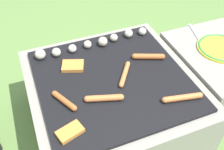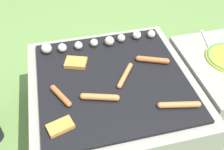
# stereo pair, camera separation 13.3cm
# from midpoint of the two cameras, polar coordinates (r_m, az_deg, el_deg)

# --- Properties ---
(ground_plane) EXTENTS (14.00, 14.00, 0.00)m
(ground_plane) POSITION_cam_midpoint_polar(r_m,az_deg,el_deg) (1.64, 2.36, -10.59)
(ground_plane) COLOR #608442
(grill) EXTENTS (0.85, 0.85, 0.39)m
(grill) POSITION_cam_midpoint_polar(r_m,az_deg,el_deg) (1.49, 2.57, -6.21)
(grill) COLOR gray
(grill) RESTS_ON ground_plane
(side_ledge) EXTENTS (0.49, 0.60, 0.39)m
(side_ledge) POSITION_cam_midpoint_polar(r_m,az_deg,el_deg) (1.74, 24.91, -2.23)
(side_ledge) COLOR gray
(side_ledge) RESTS_ON ground_plane
(sausage_front_center) EXTENTS (0.20, 0.06, 0.03)m
(sausage_front_center) POSITION_cam_midpoint_polar(r_m,az_deg,el_deg) (1.26, 17.41, -6.37)
(sausage_front_center) COLOR #C6753D
(sausage_front_center) RESTS_ON grill
(sausage_front_left) EXTENTS (0.18, 0.08, 0.03)m
(sausage_front_left) POSITION_cam_midpoint_polar(r_m,az_deg,el_deg) (1.23, 0.40, -4.98)
(sausage_front_left) COLOR #C6753D
(sausage_front_left) RESTS_ON grill
(sausage_mid_right) EXTENTS (0.17, 0.09, 0.03)m
(sausage_mid_right) POSITION_cam_midpoint_polar(r_m,az_deg,el_deg) (1.45, 11.40, 3.14)
(sausage_mid_right) COLOR #B7602D
(sausage_mid_right) RESTS_ON grill
(sausage_back_center) EXTENTS (0.12, 0.16, 0.02)m
(sausage_back_center) POSITION_cam_midpoint_polar(r_m,az_deg,el_deg) (1.35, 5.68, -0.18)
(sausage_back_center) COLOR #C6753D
(sausage_back_center) RESTS_ON grill
(sausage_back_right) EXTENTS (0.09, 0.15, 0.03)m
(sausage_back_right) POSITION_cam_midpoint_polar(r_m,az_deg,el_deg) (1.25, -8.15, -4.61)
(sausage_back_right) COLOR #B7602D
(sausage_back_right) RESTS_ON grill
(bread_slice_right) EXTENTS (0.14, 0.12, 0.02)m
(bread_slice_right) POSITION_cam_midpoint_polar(r_m,az_deg,el_deg) (1.42, -5.25, 2.62)
(bread_slice_right) COLOR #D18438
(bread_slice_right) RESTS_ON grill
(bread_slice_center) EXTENTS (0.12, 0.09, 0.02)m
(bread_slice_center) POSITION_cam_midpoint_polar(r_m,az_deg,el_deg) (1.14, -7.88, -11.22)
(bread_slice_center) COLOR #D18438
(bread_slice_center) RESTS_ON grill
(mushroom_row) EXTENTS (0.68, 0.08, 0.06)m
(mushroom_row) POSITION_cam_midpoint_polar(r_m,az_deg,el_deg) (1.54, -0.87, 7.11)
(mushroom_row) COLOR beige
(mushroom_row) RESTS_ON grill
(fork_utensil) EXTENTS (0.06, 0.20, 0.01)m
(fork_utensil) POSITION_cam_midpoint_polar(r_m,az_deg,el_deg) (1.72, 21.73, 7.24)
(fork_utensil) COLOR silver
(fork_utensil) RESTS_ON side_ledge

